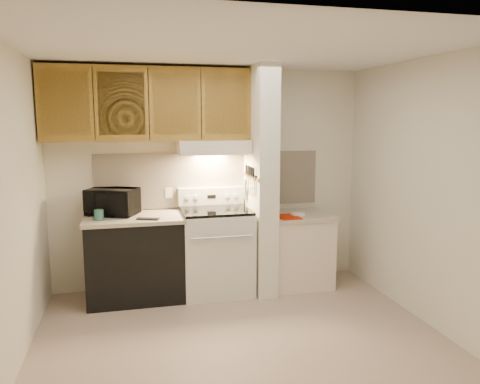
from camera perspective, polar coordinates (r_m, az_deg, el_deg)
name	(u,v)px	position (r m, az deg, el deg)	size (l,w,h in m)	color
floor	(240,337)	(4.38, 0.03, -17.28)	(3.60, 3.60, 0.00)	tan
ceiling	(240,48)	(3.97, 0.03, 17.12)	(3.60, 3.60, 0.00)	white
wall_back	(210,178)	(5.44, -3.68, 1.69)	(3.60, 0.02, 2.50)	beige
wall_left	(12,209)	(3.98, -26.08, -1.91)	(0.02, 3.00, 2.50)	beige
wall_right	(426,192)	(4.74, 21.69, -0.01)	(0.02, 3.00, 2.50)	beige
backsplash	(210,180)	(5.43, -3.66, 1.52)	(2.60, 0.02, 0.63)	#FFEACB
range_body	(216,252)	(5.27, -2.94, -7.33)	(0.76, 0.65, 0.92)	silver
oven_window	(222,257)	(4.96, -2.26, -7.89)	(0.50, 0.01, 0.30)	black
oven_handle	(222,237)	(4.86, -2.19, -5.53)	(0.02, 0.02, 0.65)	silver
cooktop	(216,210)	(5.16, -2.98, -2.26)	(0.74, 0.64, 0.03)	black
range_backguard	(211,196)	(5.41, -3.55, -0.49)	(0.76, 0.08, 0.20)	silver
range_display	(212,197)	(5.37, -3.47, -0.56)	(0.10, 0.01, 0.04)	black
range_knob_left_outer	(187,198)	(5.33, -6.43, -0.68)	(0.05, 0.05, 0.02)	silver
range_knob_left_inner	(196,197)	(5.34, -5.37, -0.64)	(0.05, 0.05, 0.02)	silver
range_knob_right_inner	(227,196)	(5.40, -1.58, -0.49)	(0.05, 0.05, 0.02)	silver
range_knob_right_outer	(236,196)	(5.42, -0.55, -0.45)	(0.05, 0.05, 0.02)	silver
dishwasher_front	(136,259)	(5.21, -12.62, -8.03)	(1.00, 0.63, 0.87)	black
left_countertop	(134,218)	(5.09, -12.79, -3.13)	(1.04, 0.67, 0.04)	#BFB099
spoon_rest	(148,219)	(4.89, -11.14, -3.23)	(0.23, 0.07, 0.02)	black
teal_jar	(99,215)	(4.99, -16.83, -2.68)	(0.10, 0.10, 0.11)	#306D60
outlet	(169,193)	(5.38, -8.66, -0.10)	(0.08, 0.01, 0.12)	silver
microwave	(112,202)	(5.20, -15.30, -1.15)	(0.51, 0.35, 0.28)	black
partition_pillar	(260,181)	(5.22, 2.51, 1.38)	(0.22, 0.70, 2.50)	white
pillar_trim	(250,177)	(5.18, 1.28, 1.89)	(0.01, 0.70, 0.04)	olive
knife_strip	(251,175)	(5.13, 1.36, 2.05)	(0.02, 0.42, 0.04)	black
knife_blade_a	(254,186)	(5.00, 1.66, 0.71)	(0.01, 0.04, 0.16)	silver
knife_handle_a	(254,172)	(4.98, 1.66, 2.42)	(0.02, 0.02, 0.10)	black
knife_blade_b	(252,186)	(5.05, 1.49, 0.68)	(0.01, 0.04, 0.18)	silver
knife_handle_b	(252,171)	(5.06, 1.43, 2.52)	(0.02, 0.02, 0.10)	black
knife_blade_c	(250,186)	(5.13, 1.26, 0.70)	(0.01, 0.04, 0.20)	silver
knife_handle_c	(250,171)	(5.13, 1.20, 2.61)	(0.02, 0.02, 0.10)	black
knife_blade_d	(248,183)	(5.22, 1.00, 1.06)	(0.01, 0.04, 0.16)	silver
knife_handle_d	(248,170)	(5.20, 1.01, 2.70)	(0.02, 0.02, 0.10)	black
knife_blade_e	(247,183)	(5.28, 0.82, 1.05)	(0.01, 0.04, 0.18)	silver
knife_handle_e	(246,169)	(5.28, 0.76, 2.80)	(0.02, 0.02, 0.10)	black
oven_mitt	(245,189)	(5.36, 0.65, 0.42)	(0.03, 0.09, 0.22)	slate
right_cab_base	(298,251)	(5.53, 7.07, -7.18)	(0.70, 0.60, 0.81)	silver
right_countertop	(299,216)	(5.43, 7.16, -2.87)	(0.74, 0.64, 0.04)	#BFB099
red_folder	(288,217)	(5.23, 5.89, -3.03)	(0.23, 0.31, 0.01)	#B71D02
white_box	(298,214)	(5.31, 7.04, -2.71)	(0.14, 0.09, 0.04)	white
range_hood	(213,147)	(5.19, -3.30, 5.50)	(0.78, 0.44, 0.15)	silver
hood_lip	(217,152)	(4.99, -2.86, 4.85)	(0.78, 0.04, 0.06)	silver
upper_cabinets	(148,104)	(5.15, -11.14, 10.44)	(2.18, 0.33, 0.77)	olive
cab_door_a	(65,103)	(5.02, -20.56, 10.09)	(0.46, 0.01, 0.63)	olive
cab_gap_a	(94,104)	(5.00, -17.41, 10.26)	(0.01, 0.01, 0.73)	black
cab_door_b	(122,104)	(4.99, -14.24, 10.39)	(0.46, 0.01, 0.63)	olive
cab_gap_b	(149,104)	(4.99, -11.06, 10.50)	(0.01, 0.01, 0.73)	black
cab_door_c	(175,104)	(5.01, -7.89, 10.57)	(0.46, 0.01, 0.63)	olive
cab_gap_c	(201,104)	(5.05, -4.76, 10.61)	(0.01, 0.01, 0.73)	black
cab_door_d	(226,104)	(5.10, -1.68, 10.62)	(0.46, 0.01, 0.63)	olive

